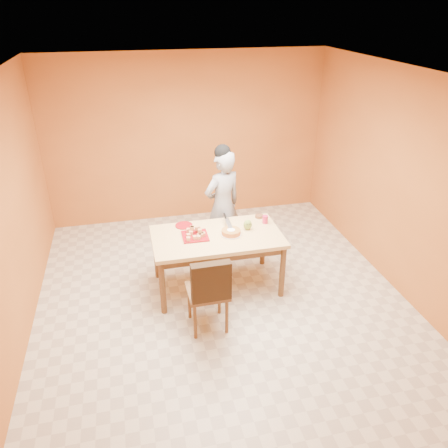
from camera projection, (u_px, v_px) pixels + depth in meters
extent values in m
plane|color=beige|center=(222.00, 299.00, 5.48)|extent=(5.00, 5.00, 0.00)
plane|color=white|center=(222.00, 75.00, 4.24)|extent=(5.00, 5.00, 0.00)
plane|color=#C16B2C|center=(187.00, 139.00, 7.02)|extent=(4.50, 0.00, 4.50)
plane|color=#C16B2C|center=(5.00, 223.00, 4.40)|extent=(0.00, 5.00, 5.00)
plane|color=#C16B2C|center=(402.00, 184.00, 5.31)|extent=(0.00, 5.00, 5.00)
cube|color=#ECB77B|center=(217.00, 237.00, 5.41)|extent=(1.60, 0.90, 0.05)
cube|color=brown|center=(217.00, 242.00, 5.44)|extent=(1.48, 0.78, 0.10)
cylinder|color=brown|center=(163.00, 288.00, 5.09)|extent=(0.07, 0.07, 0.71)
cylinder|color=brown|center=(156.00, 254.00, 5.77)|extent=(0.07, 0.07, 0.71)
cylinder|color=brown|center=(282.00, 272.00, 5.39)|extent=(0.07, 0.07, 0.71)
cylinder|color=brown|center=(263.00, 242.00, 6.07)|extent=(0.07, 0.07, 0.71)
imported|color=gray|center=(223.00, 206.00, 6.07)|extent=(0.69, 0.58, 1.60)
cube|color=maroon|center=(195.00, 236.00, 5.35)|extent=(0.32, 0.32, 0.02)
cylinder|color=maroon|center=(184.00, 225.00, 5.61)|extent=(0.23, 0.23, 0.01)
cylinder|color=white|center=(231.00, 234.00, 5.40)|extent=(0.32, 0.32, 0.01)
cylinder|color=#C57333|center=(231.00, 232.00, 5.39)|extent=(0.25, 0.25, 0.05)
cube|color=white|center=(228.00, 223.00, 5.53)|extent=(0.07, 0.30, 0.01)
ellipsoid|color=olive|center=(248.00, 225.00, 5.49)|extent=(0.11, 0.09, 0.14)
cylinder|color=#C21D48|center=(265.00, 219.00, 5.66)|extent=(0.08, 0.08, 0.10)
cylinder|color=#3E1D11|center=(259.00, 216.00, 5.82)|extent=(0.14, 0.14, 0.03)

